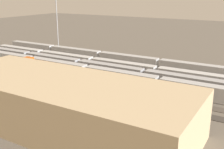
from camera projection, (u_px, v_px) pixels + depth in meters
name	position (u px, v px, depth m)	size (l,w,h in m)	color
ground_plane	(105.00, 75.00, 90.35)	(400.00, 400.00, 0.00)	#60594F
track_bed_0	(126.00, 65.00, 102.69)	(140.00, 2.80, 0.12)	#4C443D
track_bed_1	(120.00, 68.00, 98.57)	(140.00, 2.80, 0.12)	#3D3833
track_bed_2	(113.00, 71.00, 94.45)	(140.00, 2.80, 0.12)	#4C443D
track_bed_3	(105.00, 75.00, 90.33)	(140.00, 2.80, 0.12)	#4C443D
track_bed_4	(96.00, 79.00, 86.21)	(140.00, 2.80, 0.12)	#3D3833
track_bed_5	(87.00, 83.00, 82.09)	(140.00, 2.80, 0.12)	#4C443D
track_bed_6	(76.00, 88.00, 77.97)	(140.00, 2.80, 0.12)	#3D3833
train_on_track_4	(86.00, 71.00, 87.44)	(95.60, 3.00, 3.80)	#B7BABF
train_on_track_3	(110.00, 70.00, 88.87)	(119.80, 3.06, 3.80)	#A8AAB2
train_on_track_0	(128.00, 60.00, 101.83)	(119.80, 3.00, 3.80)	#B7BABF
train_on_track_5	(34.00, 67.00, 91.81)	(10.00, 3.00, 5.00)	#D85914
train_on_track_2	(92.00, 63.00, 97.93)	(95.60, 3.00, 3.80)	silver
light_mast_2	(56.00, 7.00, 117.81)	(2.80, 0.70, 32.02)	#9EA0A5
maintenance_shed	(62.00, 103.00, 55.41)	(53.38, 20.04, 9.58)	tan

